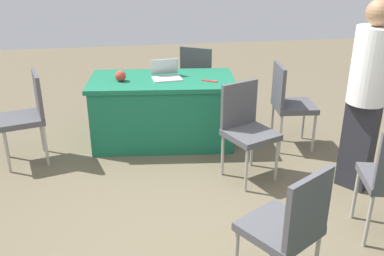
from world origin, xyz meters
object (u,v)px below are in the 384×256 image
Objects in this scene: table_foreground at (163,110)px; yarn_ball at (120,76)px; chair_by_pillar at (246,125)px; scissors_red at (210,81)px; chair_tucked_left at (28,112)px; chair_tucked_right at (199,76)px; chair_aisle at (289,224)px; person_attendee_standing at (367,88)px; chair_near_front at (289,100)px; laptop_silver at (166,75)px.

yarn_ball reaches higher than table_foreground.
chair_by_pillar reaches higher than scissors_red.
chair_by_pillar is 0.83m from scissors_red.
chair_by_pillar is 8.03× the size of yarn_ball.
yarn_ball is (0.46, 0.03, 0.44)m from table_foreground.
chair_tucked_right is (-1.99, -1.01, 0.00)m from chair_tucked_left.
table_foreground is at bearing 70.86° from chair_aisle.
chair_tucked_left is 2.23m from chair_tucked_right.
person_attendee_standing is (-3.17, 1.04, 0.43)m from chair_tucked_left.
chair_near_front is (-1.39, 0.36, 0.17)m from table_foreground.
chair_by_pillar is 2.79× the size of laptop_silver.
yarn_ball is (1.85, -0.33, 0.27)m from chair_near_front.
chair_by_pillar is at bearing -122.65° from chair_tucked_left.
chair_near_front reaches higher than yarn_ball.
chair_tucked_right is (-0.55, -0.73, 0.18)m from table_foreground.
chair_tucked_left is 1.05m from yarn_ball.
chair_aisle is 0.53× the size of person_attendee_standing.
yarn_ball is (1.04, -2.52, 0.30)m from chair_aisle.
scissors_red is at bearing -102.79° from chair_tucked_left.
chair_by_pillar is (-0.18, 1.68, -0.02)m from chair_tucked_right.
chair_near_front reaches higher than scissors_red.
yarn_ball is (-0.98, -0.25, 0.27)m from chair_tucked_left.
chair_by_pillar is (-0.74, 0.95, 0.16)m from table_foreground.
chair_aisle is at bearing -15.48° from chair_near_front.
person_attendee_standing reaches higher than yarn_ball.
chair_by_pillar is (-2.18, 0.67, -0.01)m from chair_tucked_left.
person_attendee_standing is (-1.15, -1.22, 0.46)m from chair_aisle.
chair_near_front is 1.11m from person_attendee_standing.
person_attendee_standing reaches higher than chair_tucked_right.
table_foreground is at bearing -75.51° from chair_by_pillar.
person_attendee_standing reaches higher than chair_aisle.
person_attendee_standing reaches higher than chair_by_pillar.
table_foreground is 1.48m from chair_tucked_left.
chair_tucked_right is 0.55× the size of person_attendee_standing.
chair_near_front is 1.90m from yarn_ball.
chair_aisle is 2.62m from laptop_silver.
laptop_silver is at bearing -77.70° from chair_by_pillar.
chair_near_front is 2.83m from chair_tucked_left.
chair_by_pillar is 1.21m from laptop_silver.
chair_near_front is 1.41m from laptop_silver.
yarn_ball is (1.01, 0.75, 0.27)m from chair_tucked_right.
chair_by_pillar is 5.31× the size of scissors_red.
chair_aisle is at bearing -80.42° from person_attendee_standing.
chair_tucked_right is at bearing -143.34° from yarn_ball.
person_attendee_standing is (-1.17, 2.05, 0.43)m from chair_tucked_right.
chair_tucked_right reaches higher than chair_near_front.
chair_by_pillar reaches higher than yarn_ball.
chair_tucked_right reaches higher than chair_tucked_left.
chair_tucked_left is 1.97m from scissors_red.
chair_tucked_right reaches higher than scissors_red.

